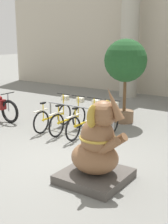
# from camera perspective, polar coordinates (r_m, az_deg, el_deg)

# --- Properties ---
(ground_plane) EXTENTS (60.00, 60.00, 0.00)m
(ground_plane) POSITION_cam_1_polar(r_m,az_deg,el_deg) (7.14, -4.77, -8.70)
(ground_plane) COLOR slate
(column_left) EXTENTS (0.99, 0.99, 5.16)m
(column_left) POSITION_cam_1_polar(r_m,az_deg,el_deg) (14.14, 8.36, 13.35)
(column_left) COLOR #ADA899
(column_left) RESTS_ON ground_plane
(bike_rack) EXTENTS (2.28, 0.05, 0.77)m
(bike_rack) POSITION_cam_1_polar(r_m,az_deg,el_deg) (8.88, -0.78, -0.27)
(bike_rack) COLOR gray
(bike_rack) RESTS_ON ground_plane
(bicycle_0) EXTENTS (0.48, 1.73, 1.00)m
(bicycle_0) POSITION_cam_1_polar(r_m,az_deg,el_deg) (9.32, -5.48, -0.68)
(bicycle_0) COLOR black
(bicycle_0) RESTS_ON ground_plane
(bicycle_1) EXTENTS (0.48, 1.73, 1.00)m
(bicycle_1) POSITION_cam_1_polar(r_m,az_deg,el_deg) (8.98, -2.73, -1.20)
(bicycle_1) COLOR black
(bicycle_1) RESTS_ON ground_plane
(bicycle_2) EXTENTS (0.48, 1.73, 1.00)m
(bicycle_2) POSITION_cam_1_polar(r_m,az_deg,el_deg) (8.67, 0.23, -1.75)
(bicycle_2) COLOR black
(bicycle_2) RESTS_ON ground_plane
(bicycle_3) EXTENTS (0.48, 1.73, 1.00)m
(bicycle_3) POSITION_cam_1_polar(r_m,az_deg,el_deg) (8.43, 3.63, -2.24)
(bicycle_3) COLOR black
(bicycle_3) RESTS_ON ground_plane
(elephant_statue) EXTENTS (1.21, 1.21, 1.88)m
(elephant_statue) POSITION_cam_1_polar(r_m,az_deg,el_deg) (5.92, 2.38, -6.97)
(elephant_statue) COLOR #4C4742
(elephant_statue) RESTS_ON ground_plane
(potted_tree) EXTENTS (1.33, 1.33, 2.63)m
(potted_tree) POSITION_cam_1_polar(r_m,az_deg,el_deg) (9.83, 7.60, 8.72)
(potted_tree) COLOR brown
(potted_tree) RESTS_ON ground_plane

